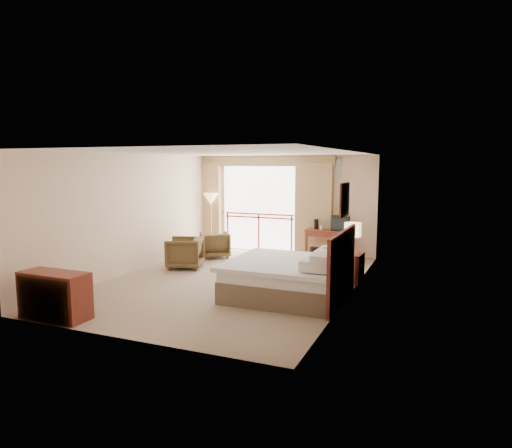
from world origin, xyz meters
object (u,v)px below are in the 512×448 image
at_px(floor_lamp, 211,201).
at_px(bed, 290,277).
at_px(tv, 341,223).
at_px(dresser, 55,295).
at_px(desk, 329,236).
at_px(armchair_near, 185,268).
at_px(wastebasket, 314,253).
at_px(side_table, 193,246).
at_px(table_lamp, 353,230).
at_px(nightstand, 351,268).
at_px(armchair_far, 215,257).

bearing_deg(floor_lamp, bed, -45.25).
relative_size(bed, tv, 5.02).
distance_m(floor_lamp, dresser, 6.37).
bearing_deg(desk, armchair_near, -144.11).
xyz_separation_m(tv, armchair_near, (-3.21, -2.39, -0.95)).
relative_size(desk, wastebasket, 3.70).
xyz_separation_m(bed, side_table, (-3.21, 1.91, 0.03)).
xyz_separation_m(wastebasket, armchair_near, (-2.59, -2.15, -0.16)).
xyz_separation_m(armchair_near, floor_lamp, (-0.55, 2.37, 1.41)).
relative_size(tv, side_table, 0.71).
distance_m(table_lamp, dresser, 5.75).
xyz_separation_m(tv, dresser, (-3.25, -6.29, -0.57)).
height_order(desk, armchair_near, desk).
distance_m(nightstand, dresser, 5.67).
bearing_deg(bed, desk, 92.42).
relative_size(bed, armchair_far, 2.87).
distance_m(desk, dresser, 7.00).
xyz_separation_m(nightstand, floor_lamp, (-4.48, 2.22, 1.09)).
distance_m(table_lamp, armchair_near, 4.09).
bearing_deg(armchair_far, nightstand, 124.91).
xyz_separation_m(nightstand, armchair_near, (-3.94, -0.15, -0.31)).
bearing_deg(table_lamp, armchair_far, 162.67).
bearing_deg(dresser, desk, 69.76).
height_order(nightstand, armchair_near, nightstand).
bearing_deg(wastebasket, armchair_near, -140.31).
height_order(desk, tv, tv).
bearing_deg(side_table, bed, -30.75).
relative_size(table_lamp, desk, 0.53).
relative_size(tv, dresser, 0.37).
relative_size(armchair_near, dresser, 0.71).
distance_m(nightstand, floor_lamp, 5.12).
xyz_separation_m(nightstand, wastebasket, (-1.34, 2.01, -0.16)).
relative_size(wastebasket, armchair_far, 0.43).
bearing_deg(bed, armchair_near, 157.36).
xyz_separation_m(table_lamp, floor_lamp, (-4.48, 2.17, 0.30)).
height_order(nightstand, tv, tv).
height_order(nightstand, dresser, dresser).
relative_size(nightstand, wastebasket, 1.98).
bearing_deg(wastebasket, tv, 20.76).
bearing_deg(floor_lamp, nightstand, -26.38).
height_order(tv, armchair_far, tv).
bearing_deg(armchair_near, bed, 48.58).
height_order(tv, dresser, tv).
height_order(armchair_near, dresser, dresser).
distance_m(tv, side_table, 3.82).
bearing_deg(armchair_near, tv, 107.82).
height_order(table_lamp, wastebasket, table_lamp).
distance_m(table_lamp, floor_lamp, 4.99).
bearing_deg(table_lamp, side_table, 173.97).
distance_m(table_lamp, wastebasket, 2.56).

